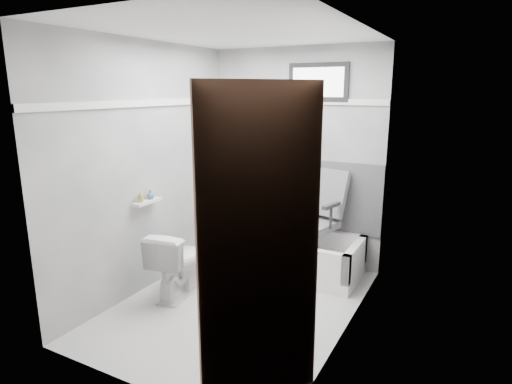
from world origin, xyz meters
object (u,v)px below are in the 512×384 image
Objects in this scene: soap_bottle_b at (150,194)px; toilet at (177,263)px; door at (277,278)px; bathtub at (290,252)px; office_chair at (310,218)px; soap_bottle_a at (140,197)px.

toilet is at bearing -6.78° from soap_bottle_b.
door is 2.28m from soap_bottle_b.
bathtub is at bearing 43.00° from soap_bottle_b.
soap_bottle_a is (-1.26, -1.18, 0.34)m from office_chair.
soap_bottle_b is (-1.26, -1.04, 0.34)m from office_chair.
office_chair is at bearing 39.56° from soap_bottle_b.
soap_bottle_b is at bearing -126.13° from office_chair.
office_chair reaches higher than toilet.
office_chair is 0.50× the size of door.
bathtub is 14.20× the size of soap_bottle_a.
toilet is 7.13× the size of soap_bottle_b.
bathtub is 1.72m from soap_bottle_a.
soap_bottle_b reaches higher than toilet.
toilet is 0.71m from soap_bottle_b.
door is (1.60, -1.18, 0.67)m from toilet.
soap_bottle_b is at bearing -16.63° from toilet.
soap_bottle_a is at bearing 7.82° from toilet.
door is (0.86, -2.21, 0.79)m from bathtub.
soap_bottle_b is (-1.06, -0.99, 0.75)m from bathtub.
door reaches higher than office_chair.
soap_bottle_a is (-1.06, -1.13, 0.76)m from bathtub.
office_chair is 2.39m from door.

